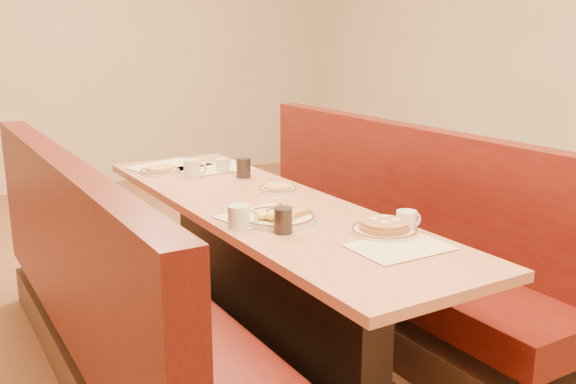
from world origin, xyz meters
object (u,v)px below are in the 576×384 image
booth_left (114,313)px  soda_tumbler_mid (243,168)px  coffee_mug_b (240,216)px  coffee_mug_d (193,168)px  coffee_mug_a (407,221)px  soda_tumbler_near (283,221)px  coffee_mug_c (223,165)px  diner_table (264,277)px  eggs_plate (278,217)px  booth_right (382,254)px  pancake_plate (384,228)px

booth_left → soda_tumbler_mid: booth_left is taller
coffee_mug_b → coffee_mug_d: bearing=96.8°
coffee_mug_a → soda_tumbler_near: size_ratio=1.14×
booth_left → soda_tumbler_mid: (0.90, 0.52, 0.44)m
coffee_mug_c → soda_tumbler_near: 1.19m
booth_left → coffee_mug_b: 0.70m
coffee_mug_c → soda_tumbler_near: soda_tumbler_near is taller
diner_table → eggs_plate: (-0.09, -0.30, 0.39)m
booth_right → pancake_plate: booth_right is taller
coffee_mug_a → pancake_plate: bearing=158.3°
pancake_plate → soda_tumbler_near: bearing=148.0°
pancake_plate → booth_right: bearing=50.5°
booth_left → eggs_plate: bearing=-25.3°
diner_table → coffee_mug_a: (0.27, -0.70, 0.42)m
coffee_mug_b → soda_tumbler_near: size_ratio=1.21×
booth_right → soda_tumbler_mid: 0.89m
diner_table → coffee_mug_c: coffee_mug_c is taller
pancake_plate → eggs_plate: 0.45m
booth_left → booth_right: bearing=0.0°
pancake_plate → soda_tumbler_mid: 1.19m
diner_table → soda_tumbler_mid: size_ratio=22.74×
soda_tumbler_mid → booth_left: bearing=-149.8°
coffee_mug_a → soda_tumbler_near: soda_tumbler_near is taller
booth_right → coffee_mug_b: (-1.01, -0.31, 0.44)m
coffee_mug_c → coffee_mug_d: coffee_mug_d is taller
coffee_mug_a → soda_tumbler_mid: 1.23m
booth_left → pancake_plate: 1.20m
soda_tumbler_near → soda_tumbler_mid: bearing=71.5°
coffee_mug_d → booth_left: bearing=-117.7°
coffee_mug_d → soda_tumbler_near: (-0.09, -1.12, -0.00)m
coffee_mug_a → booth_left: bearing=145.1°
pancake_plate → coffee_mug_a: size_ratio=2.31×
booth_left → soda_tumbler_near: booth_left is taller
pancake_plate → soda_tumbler_near: (-0.34, 0.21, 0.03)m
booth_right → coffee_mug_c: size_ratio=24.05×
coffee_mug_c → coffee_mug_a: bearing=-98.5°
eggs_plate → soda_tumbler_near: (-0.07, -0.15, 0.03)m
eggs_plate → coffee_mug_b: bearing=-179.2°
booth_right → soda_tumbler_mid: (-0.56, 0.52, 0.44)m
eggs_plate → soda_tumbler_mid: size_ratio=2.89×
coffee_mug_b → soda_tumbler_near: bearing=-31.8°
diner_table → booth_left: size_ratio=1.00×
diner_table → coffee_mug_a: size_ratio=21.47×
soda_tumbler_mid → coffee_mug_c: bearing=102.8°
coffee_mug_d → soda_tumbler_near: size_ratio=1.25×
eggs_plate → diner_table: bearing=73.2°
coffee_mug_a → coffee_mug_d: 1.41m
coffee_mug_c → coffee_mug_d: size_ratio=0.81×
coffee_mug_c → coffee_mug_d: bearing=174.7°
pancake_plate → soda_tumbler_mid: (-0.02, 1.19, 0.03)m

